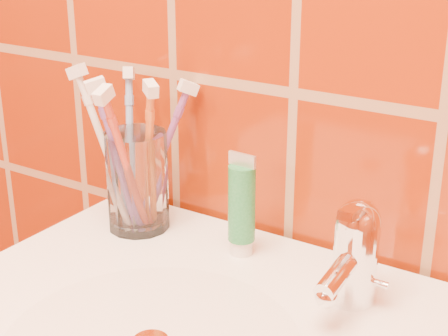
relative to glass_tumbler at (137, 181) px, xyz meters
The scene contains 9 objects.
glass_tumbler is the anchor object (origin of this frame).
toothpaste_tube 0.16m from the glass_tumbler, ahead, with size 0.04×0.03×0.13m.
faucet 0.32m from the glass_tumbler, ahead, with size 0.05×0.11×0.12m.
toothbrush_0 0.04m from the glass_tumbler, ahead, with size 0.06×0.05×0.21m, color orange, non-canonical shape.
toothbrush_1 0.05m from the glass_tumbler, 71.62° to the left, with size 0.07×0.09×0.20m, color #7F408A, non-canonical shape.
toothbrush_2 0.06m from the glass_tumbler, 164.04° to the right, with size 0.11×0.03×0.22m, color silver, non-canonical shape.
toothbrush_3 0.05m from the glass_tumbler, 102.52° to the right, with size 0.05×0.06×0.22m, color #73489C, non-canonical shape.
toothbrush_4 0.05m from the glass_tumbler, 68.43° to the right, with size 0.03×0.10×0.22m, color #BB3D28, non-canonical shape.
toothbrush_5 0.05m from the glass_tumbler, 143.53° to the left, with size 0.06×0.08×0.21m, color #789BD6, non-canonical shape.
Camera 1 is at (0.37, 0.47, 1.26)m, focal length 55.00 mm.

